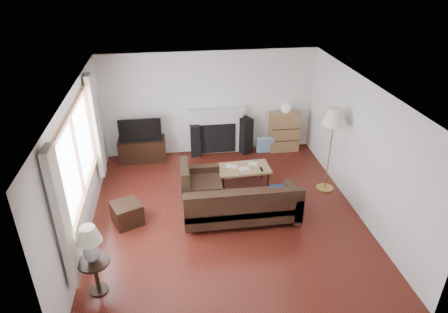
{
  "coord_description": "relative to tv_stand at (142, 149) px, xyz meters",
  "views": [
    {
      "loc": [
        -0.91,
        -6.15,
        4.55
      ],
      "look_at": [
        0.0,
        0.3,
        1.1
      ],
      "focal_mm": 32.0,
      "sensor_mm": 36.0,
      "label": 1
    }
  ],
  "objects": [
    {
      "name": "room",
      "position": [
        1.65,
        -2.48,
        0.98
      ],
      "size": [
        5.1,
        5.6,
        2.54
      ],
      "color": "#541B12",
      "rests_on": "ground"
    },
    {
      "name": "window",
      "position": [
        -0.8,
        -2.68,
        1.28
      ],
      "size": [
        0.12,
        2.74,
        1.54
      ],
      "primitive_type": "cube",
      "color": "brown",
      "rests_on": "room"
    },
    {
      "name": "curtain_near",
      "position": [
        -0.75,
        -4.2,
        1.13
      ],
      "size": [
        0.1,
        0.35,
        2.1
      ],
      "primitive_type": "cube",
      "color": "beige",
      "rests_on": "room"
    },
    {
      "name": "curtain_far",
      "position": [
        -0.75,
        -1.16,
        1.13
      ],
      "size": [
        0.1,
        0.35,
        2.1
      ],
      "primitive_type": "cube",
      "color": "beige",
      "rests_on": "room"
    },
    {
      "name": "fireplace",
      "position": [
        1.8,
        0.16,
        0.3
      ],
      "size": [
        1.4,
        0.26,
        1.15
      ],
      "primitive_type": "cube",
      "color": "white",
      "rests_on": "room"
    },
    {
      "name": "tv_stand",
      "position": [
        0.0,
        0.0,
        0.0
      ],
      "size": [
        1.08,
        0.49,
        0.54
      ],
      "primitive_type": "cube",
      "color": "black",
      "rests_on": "ground"
    },
    {
      "name": "television",
      "position": [
        0.0,
        0.0,
        0.55
      ],
      "size": [
        0.96,
        0.13,
        0.55
      ],
      "primitive_type": "imported",
      "color": "black",
      "rests_on": "tv_stand"
    },
    {
      "name": "speaker_left",
      "position": [
        1.27,
        0.07,
        0.13
      ],
      "size": [
        0.23,
        0.27,
        0.79
      ],
      "primitive_type": "cube",
      "rotation": [
        0.0,
        0.0,
        0.02
      ],
      "color": "black",
      "rests_on": "ground"
    },
    {
      "name": "speaker_right",
      "position": [
        2.5,
        0.06,
        0.18
      ],
      "size": [
        0.35,
        0.38,
        0.9
      ],
      "primitive_type": "cube",
      "rotation": [
        0.0,
        0.0,
        0.4
      ],
      "color": "black",
      "rests_on": "ground"
    },
    {
      "name": "bookshelf",
      "position": [
        3.46,
        0.05,
        0.22
      ],
      "size": [
        0.72,
        0.34,
        0.99
      ],
      "primitive_type": "cube",
      "color": "olive",
      "rests_on": "ground"
    },
    {
      "name": "globe_lamp",
      "position": [
        3.46,
        0.05,
        0.84
      ],
      "size": [
        0.25,
        0.25,
        0.25
      ],
      "primitive_type": "sphere",
      "color": "white",
      "rests_on": "bookshelf"
    },
    {
      "name": "sectional_sofa",
      "position": [
        1.9,
        -2.66,
        0.1
      ],
      "size": [
        2.3,
        1.68,
        0.74
      ],
      "primitive_type": "cube",
      "color": "black",
      "rests_on": "ground"
    },
    {
      "name": "coffee_table",
      "position": [
        2.17,
        -1.46,
        -0.06
      ],
      "size": [
        1.12,
        0.65,
        0.43
      ],
      "primitive_type": "cube",
      "rotation": [
        0.0,
        0.0,
        0.04
      ],
      "color": "#9D764B",
      "rests_on": "ground"
    },
    {
      "name": "footstool",
      "position": [
        -0.19,
        -2.47,
        -0.06
      ],
      "size": [
        0.64,
        0.64,
        0.41
      ],
      "primitive_type": "cube",
      "rotation": [
        0.0,
        0.0,
        0.42
      ],
      "color": "black",
      "rests_on": "ground"
    },
    {
      "name": "floor_lamp",
      "position": [
        3.85,
        -1.86,
        0.64
      ],
      "size": [
        0.55,
        0.55,
        1.81
      ],
      "primitive_type": "cube",
      "rotation": [
        0.0,
        0.0,
        -0.19
      ],
      "color": "#B68D3F",
      "rests_on": "ground"
    },
    {
      "name": "side_table",
      "position": [
        -0.5,
        -4.09,
        0.02
      ],
      "size": [
        0.46,
        0.46,
        0.58
      ],
      "primitive_type": "cube",
      "color": "black",
      "rests_on": "ground"
    },
    {
      "name": "table_lamp",
      "position": [
        -0.5,
        -4.09,
        0.6
      ],
      "size": [
        0.36,
        0.36,
        0.59
      ],
      "primitive_type": "cube",
      "color": "silver",
      "rests_on": "side_table"
    }
  ]
}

